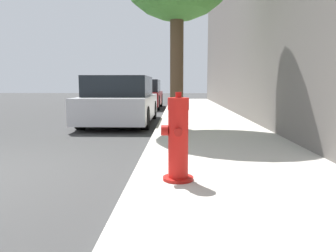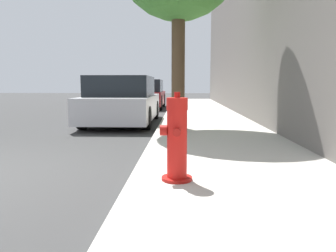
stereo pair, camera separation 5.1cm
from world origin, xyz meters
The scene contains 4 objects.
sidewalk_slab centered at (3.46, 0.00, 0.06)m, with size 2.61×40.00×0.12m.
fire_hydrant centered at (2.69, -0.25, 0.56)m, with size 0.35×0.34×0.96m.
parked_car_near centered at (1.01, 5.82, 0.66)m, with size 1.87×4.27×1.39m.
parked_car_mid centered at (1.01, 12.04, 0.66)m, with size 1.71×3.91×1.38m.
Camera 1 is at (2.69, -3.73, 1.15)m, focal length 35.00 mm.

